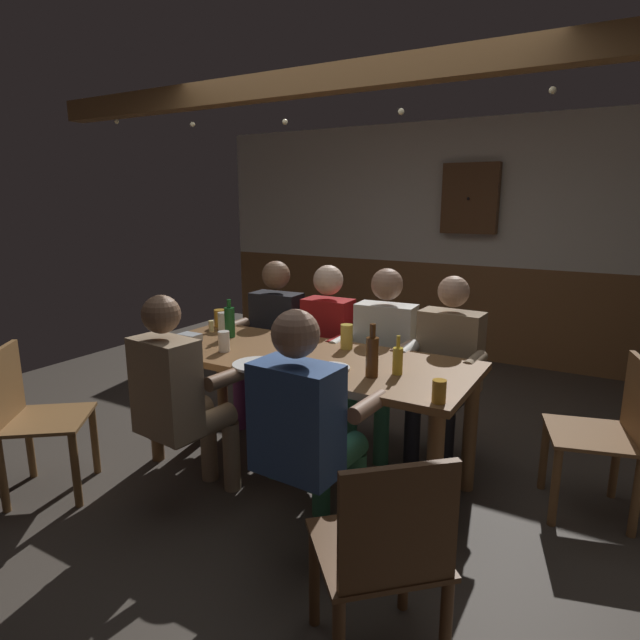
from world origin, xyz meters
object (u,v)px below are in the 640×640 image
plate_1 (257,364)px  bottle_1 (230,322)px  person_2 (381,350)px  person_4 (179,394)px  person_3 (446,362)px  pint_glass_1 (347,337)px  pint_glass_0 (224,341)px  wall_dart_cabinet (470,199)px  pint_glass_2 (439,391)px  pint_glass_3 (223,321)px  table_candle (211,326)px  chair_empty_near_left (384,556)px  condiment_caddy (190,338)px  chair_empty_far_end (31,416)px  chair_empty_near_right (609,432)px  person_1 (323,342)px  plate_0 (331,368)px  person_5 (306,423)px  bottle_0 (372,355)px  bottle_2 (398,360)px  pint_glass_4 (220,318)px  dining_table (303,372)px

plate_1 → bottle_1: (-0.54, 0.42, 0.10)m
person_2 → person_4: 1.41m
person_3 → pint_glass_1: person_3 is taller
pint_glass_0 → wall_dart_cabinet: size_ratio=0.18×
pint_glass_2 → pint_glass_3: (-1.75, 0.57, 0.01)m
table_candle → chair_empty_near_left: bearing=-33.6°
person_4 → pint_glass_2: size_ratio=11.26×
condiment_caddy → pint_glass_3: size_ratio=1.09×
table_candle → pint_glass_1: 1.02m
pint_glass_3 → pint_glass_2: bearing=-18.0°
person_3 → plate_1: 1.24m
chair_empty_far_end → person_4: bearing=73.8°
chair_empty_far_end → pint_glass_3: 1.32m
chair_empty_near_right → person_1: bearing=69.1°
plate_0 → person_1: bearing=122.8°
condiment_caddy → pint_glass_1: 1.03m
chair_empty_near_left → condiment_caddy: chair_empty_near_left is taller
person_1 → bottle_1: bearing=49.2°
person_2 → pint_glass_1: 0.43m
chair_empty_near_right → pint_glass_2: (-0.69, -0.79, 0.35)m
person_2 → bottle_1: (-0.88, -0.52, 0.20)m
person_5 → plate_0: size_ratio=6.06×
person_5 → bottle_0: bearing=79.7°
pint_glass_1 → pint_glass_3: pint_glass_1 is taller
person_1 → bottle_0: (0.75, -0.79, 0.22)m
bottle_1 → bottle_2: bearing=-7.4°
plate_0 → chair_empty_near_left: bearing=-51.9°
plate_0 → bottle_0: size_ratio=0.71×
plate_1 → bottle_1: bearing=142.1°
pint_glass_0 → person_3: bearing=35.8°
pint_glass_1 → pint_glass_4: 1.07m
person_3 → person_1: bearing=3.3°
person_3 → person_4: size_ratio=1.00×
table_candle → pint_glass_0: bearing=-40.1°
pint_glass_4 → dining_table: bearing=-18.8°
person_4 → pint_glass_3: size_ratio=9.45×
dining_table → chair_empty_near_left: size_ratio=2.30×
bottle_1 → pint_glass_2: (1.59, -0.45, -0.05)m
plate_0 → plate_1: same height
plate_1 → bottle_1: bottle_1 is taller
chair_empty_near_right → chair_empty_near_left: 1.65m
chair_empty_near_right → pint_glass_3: pint_glass_3 is taller
bottle_1 → wall_dart_cabinet: bearing=73.6°
plate_1 → pint_glass_0: 0.38m
plate_1 → bottle_2: (0.73, 0.26, 0.07)m
wall_dart_cabinet → chair_empty_far_end: bearing=-109.9°
person_1 → pint_glass_1: size_ratio=7.97×
plate_0 → person_5: bearing=-74.9°
plate_1 → chair_empty_far_end: bearing=-149.8°
person_4 → pint_glass_1: 1.06m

